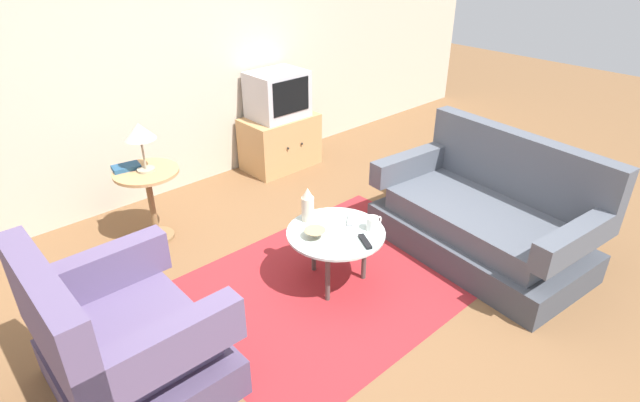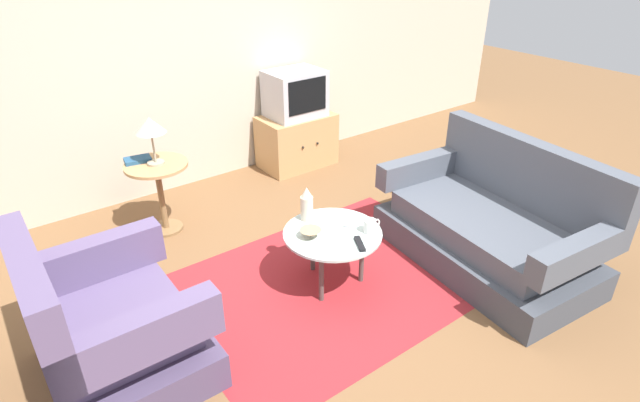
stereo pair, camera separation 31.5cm
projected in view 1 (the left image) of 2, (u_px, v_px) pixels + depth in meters
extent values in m
plane|color=brown|center=(343.00, 294.00, 3.64)|extent=(16.00, 16.00, 0.00)
cube|color=#BCB29E|center=(159.00, 50.00, 4.54)|extent=(9.00, 0.12, 2.70)
cube|color=maroon|center=(335.00, 281.00, 3.78)|extent=(2.24, 1.65, 0.00)
cube|color=#4B3E5C|center=(141.00, 366.00, 2.89)|extent=(0.85, 0.98, 0.24)
cube|color=#5B4C70|center=(134.00, 339.00, 2.79)|extent=(0.71, 0.70, 0.18)
cube|color=#5B4C70|center=(50.00, 318.00, 2.41)|extent=(0.15, 0.97, 0.54)
cube|color=#5B4C70|center=(164.00, 351.00, 2.41)|extent=(0.85, 0.15, 0.26)
cube|color=#5B4C70|center=(97.00, 273.00, 2.96)|extent=(0.85, 0.15, 0.26)
cube|color=#3E424B|center=(477.00, 240.00, 4.05)|extent=(1.05, 1.71, 0.24)
cube|color=#4C515B|center=(481.00, 218.00, 3.95)|extent=(0.89, 1.42, 0.18)
cube|color=#4C515B|center=(518.00, 165.00, 3.98)|extent=(0.31, 1.64, 0.51)
cube|color=#4C515B|center=(413.00, 163.00, 4.38)|extent=(0.90, 0.23, 0.20)
cube|color=#4C515B|center=(578.00, 239.00, 3.33)|extent=(0.90, 0.23, 0.20)
cylinder|color=#B2C6C1|center=(336.00, 232.00, 3.57)|extent=(0.70, 0.70, 0.02)
cylinder|color=#4C4742|center=(314.00, 247.00, 3.81)|extent=(0.04, 0.04, 0.42)
cylinder|color=#4C4742|center=(328.00, 275.00, 3.49)|extent=(0.04, 0.04, 0.42)
cylinder|color=#4C4742|center=(364.00, 255.00, 3.71)|extent=(0.04, 0.04, 0.42)
cylinder|color=tan|center=(146.00, 172.00, 4.02)|extent=(0.51, 0.51, 0.02)
cylinder|color=brown|center=(152.00, 206.00, 4.16)|extent=(0.05, 0.05, 0.60)
cylinder|color=brown|center=(158.00, 236.00, 4.30)|extent=(0.28, 0.28, 0.02)
cube|color=tan|center=(280.00, 142.00, 5.46)|extent=(0.78, 0.48, 0.56)
sphere|color=black|center=(288.00, 148.00, 5.22)|extent=(0.02, 0.02, 0.02)
sphere|color=black|center=(302.00, 144.00, 5.34)|extent=(0.02, 0.02, 0.02)
cube|color=#B7B7BC|center=(277.00, 94.00, 5.22)|extent=(0.56, 0.44, 0.47)
cube|color=black|center=(291.00, 97.00, 5.06)|extent=(0.45, 0.01, 0.34)
cylinder|color=#9E937A|center=(146.00, 170.00, 4.00)|extent=(0.14, 0.14, 0.02)
cylinder|color=#9E937A|center=(143.00, 154.00, 3.94)|extent=(0.02, 0.02, 0.25)
cone|color=beige|center=(139.00, 131.00, 3.85)|extent=(0.24, 0.24, 0.12)
cylinder|color=beige|center=(308.00, 209.00, 3.66)|extent=(0.09, 0.09, 0.19)
cone|color=beige|center=(308.00, 193.00, 3.60)|extent=(0.08, 0.08, 0.08)
cylinder|color=white|center=(372.00, 223.00, 3.57)|extent=(0.09, 0.09, 0.10)
torus|color=white|center=(378.00, 220.00, 3.60)|extent=(0.07, 0.01, 0.07)
cone|color=tan|center=(315.00, 234.00, 3.49)|extent=(0.15, 0.15, 0.06)
cube|color=black|center=(365.00, 241.00, 3.44)|extent=(0.11, 0.17, 0.02)
cube|color=#B2B2B7|center=(350.00, 220.00, 3.68)|extent=(0.14, 0.12, 0.02)
cube|color=navy|center=(126.00, 167.00, 4.03)|extent=(0.23, 0.16, 0.03)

